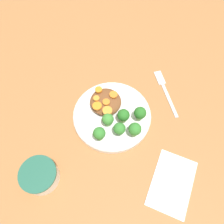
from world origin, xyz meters
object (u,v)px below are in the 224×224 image
Objects in this scene: dip_bowl at (40,175)px; napkin at (172,183)px; plate at (112,115)px; fork at (164,88)px.

dip_bowl is 0.34m from napkin.
plate is 2.46× the size of dip_bowl.
dip_bowl is at bearing 114.55° from fork.
plate is 1.30× the size of napkin.
dip_bowl is at bearing 126.01° from napkin.
plate is 0.26m from dip_bowl.
dip_bowl is 0.46m from fork.
napkin is (-0.06, -0.24, -0.01)m from plate.
plate is at bearing 106.88° from fork.
dip_bowl reaches higher than plate.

